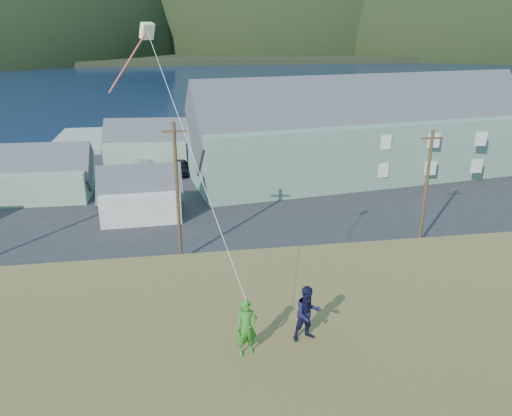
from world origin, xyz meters
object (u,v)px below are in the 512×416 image
Objects in this scene: lodge at (366,131)px; shed_white at (141,194)px; wharf at (152,138)px; shed_palegreen_near at (44,174)px; kite_flyer_green at (247,328)px; kite_flyer_navy at (308,314)px; shed_palegreen_far at (148,144)px.

lodge is 5.31× the size of shed_white.
shed_palegreen_near is at bearing -111.28° from wharf.
kite_flyer_green is 0.98× the size of kite_flyer_navy.
shed_white is (-23.02, -9.04, -2.81)m from lodge.
kite_flyer_green is 1.84m from kite_flyer_navy.
wharf is 24.88m from shed_palegreen_near.
shed_white is 17.24m from shed_palegreen_far.
wharf is 15.81× the size of kite_flyer_green.
kite_flyer_green reaches higher than wharf.
kite_flyer_green is (5.13, -59.11, 7.57)m from wharf.
shed_palegreen_near is (-32.24, -2.44, -2.58)m from lodge.
wharf is 2.96× the size of shed_palegreen_near.
kite_flyer_navy is at bearing -121.30° from lodge.
lodge is 23.01× the size of kite_flyer_green.
kite_flyer_green is at bearing -85.04° from wharf.
kite_flyer_green reaches higher than shed_white.
shed_white is 0.70× the size of shed_palegreen_far.
lodge is 32.44m from shed_palegreen_near.
wharf is at bearing 88.44° from shed_white.
kite_flyer_navy reaches higher than kite_flyer_green.
shed_palegreen_far is at bearing 50.70° from shed_palegreen_near.
kite_flyer_green is at bearing -67.41° from shed_palegreen_near.
kite_flyer_navy is at bearing -64.73° from shed_palegreen_near.
kite_flyer_navy reaches higher than wharf.
lodge is at bearing -14.53° from shed_palegreen_far.
wharf is at bearing 130.24° from lodge.
lodge is at bearing 5.47° from shed_palegreen_near.
shed_palegreen_near is 39.08m from kite_flyer_green.
wharf is 12.65m from shed_palegreen_far.
kite_flyer_navy is (6.87, -46.22, 5.53)m from shed_palegreen_far.
wharf is at bearing 69.86° from shed_palegreen_near.
lodge reaches higher than kite_flyer_green.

